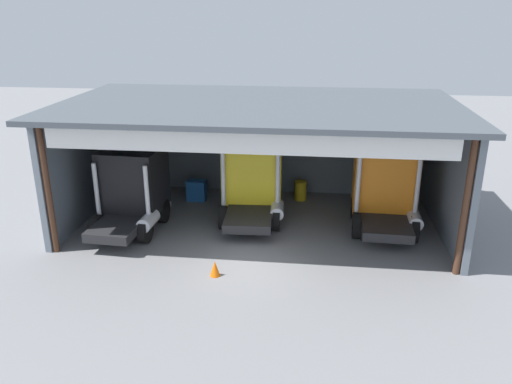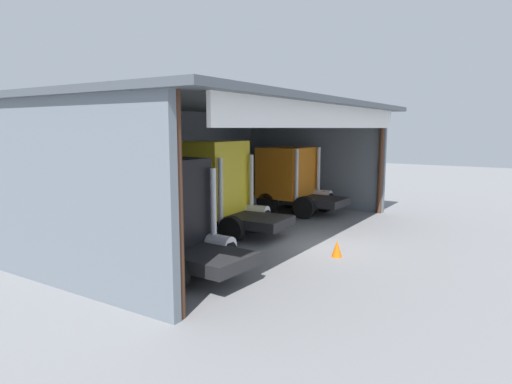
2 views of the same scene
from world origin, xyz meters
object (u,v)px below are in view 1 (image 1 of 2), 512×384
at_px(truck_yellow_left_bay, 253,173).
at_px(traffic_cone, 215,268).
at_px(truck_black_center_bay, 133,188).
at_px(tool_cart, 197,190).
at_px(truck_orange_center_left_bay, 385,188).
at_px(oil_drum, 300,190).

distance_m(truck_yellow_left_bay, traffic_cone, 5.95).
distance_m(truck_black_center_bay, traffic_cone, 5.82).
relative_size(truck_black_center_bay, traffic_cone, 7.99).
xyz_separation_m(truck_yellow_left_bay, tool_cart, (-2.93, 1.53, -1.47)).
height_order(truck_black_center_bay, traffic_cone, truck_black_center_bay).
bearing_deg(truck_black_center_bay, tool_cart, 64.37).
relative_size(truck_yellow_left_bay, tool_cart, 4.98).
relative_size(tool_cart, traffic_cone, 1.79).
height_order(truck_yellow_left_bay, truck_orange_center_left_bay, truck_yellow_left_bay).
bearing_deg(truck_yellow_left_bay, traffic_cone, -99.17).
bearing_deg(oil_drum, truck_yellow_left_bay, -133.43).
distance_m(truck_yellow_left_bay, tool_cart, 3.62).
xyz_separation_m(truck_orange_center_left_bay, tool_cart, (-8.58, 2.13, -1.24)).
bearing_deg(truck_yellow_left_bay, truck_orange_center_left_bay, -8.79).
height_order(tool_cart, traffic_cone, tool_cart).
bearing_deg(oil_drum, tool_cart, -172.67).
bearing_deg(truck_orange_center_left_bay, oil_drum, 144.35).
bearing_deg(oil_drum, truck_orange_center_left_bay, -37.64).
bearing_deg(oil_drum, traffic_cone, -108.94).
xyz_separation_m(tool_cart, traffic_cone, (2.30, -7.20, -0.22)).
bearing_deg(tool_cart, truck_orange_center_left_bay, -13.92).
xyz_separation_m(truck_yellow_left_bay, truck_orange_center_left_bay, (5.65, -0.59, -0.23)).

